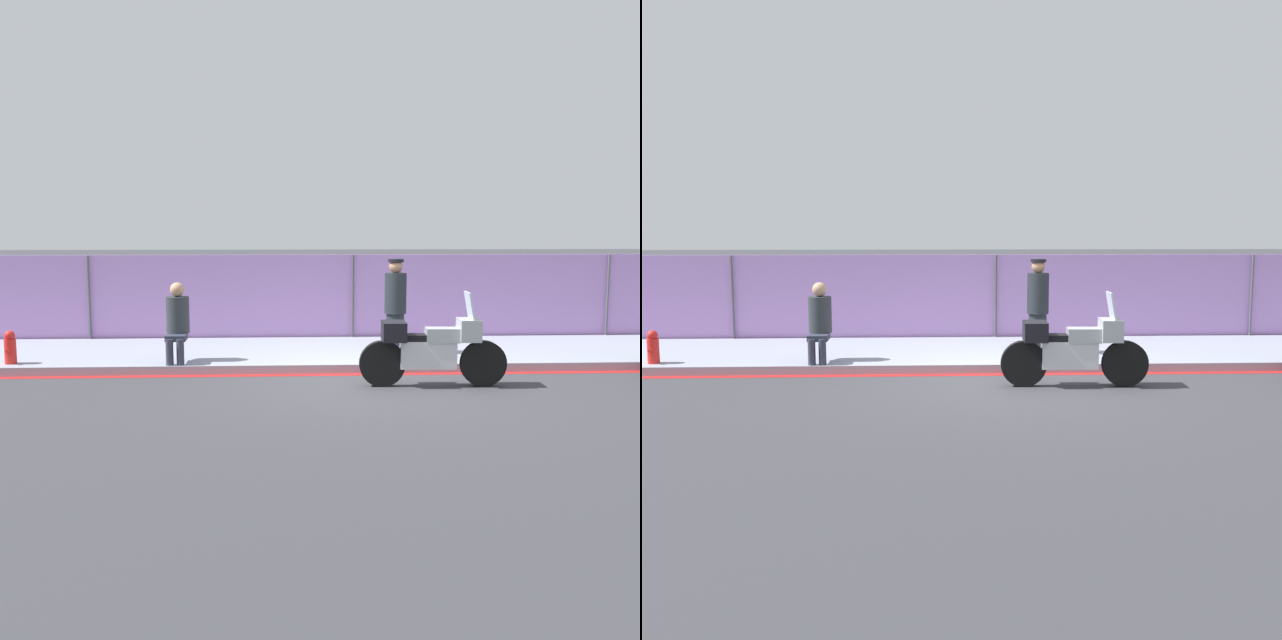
{
  "view_description": "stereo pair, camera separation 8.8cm",
  "coord_description": "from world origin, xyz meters",
  "views": [
    {
      "loc": [
        -1.44,
        -11.58,
        2.53
      ],
      "look_at": [
        -0.83,
        1.01,
        0.89
      ],
      "focal_mm": 42.0,
      "sensor_mm": 36.0,
      "label": 1
    },
    {
      "loc": [
        -1.35,
        -11.58,
        2.53
      ],
      "look_at": [
        -0.83,
        1.01,
        0.89
      ],
      "focal_mm": 42.0,
      "sensor_mm": 36.0,
      "label": 2
    }
  ],
  "objects": [
    {
      "name": "person_seated_on_curb",
      "position": [
        -3.28,
        1.29,
        0.9
      ],
      "size": [
        0.4,
        0.7,
        1.36
      ],
      "color": "#2D3342",
      "rests_on": "sidewalk"
    },
    {
      "name": "storefront_fence",
      "position": [
        0.0,
        4.02,
        0.94
      ],
      "size": [
        38.39,
        0.17,
        1.87
      ],
      "color": "#AD7FC6",
      "rests_on": "ground_plane"
    },
    {
      "name": "fire_hydrant",
      "position": [
        -6.09,
        1.2,
        0.43
      ],
      "size": [
        0.2,
        0.25,
        0.57
      ],
      "color": "red",
      "rests_on": "sidewalk"
    },
    {
      "name": "motorcycle",
      "position": [
        0.85,
        -0.23,
        0.6
      ],
      "size": [
        2.3,
        0.55,
        1.48
      ],
      "rotation": [
        0.0,
        0.0,
        -0.04
      ],
      "color": "black",
      "rests_on": "ground_plane"
    },
    {
      "name": "curb_paint_stripe",
      "position": [
        0.0,
        0.72,
        0.0
      ],
      "size": [
        40.41,
        0.18,
        0.01
      ],
      "color": "red",
      "rests_on": "ground_plane"
    },
    {
      "name": "officer_standing",
      "position": [
        0.6,
        1.92,
        1.03
      ],
      "size": [
        0.4,
        0.4,
        1.73
      ],
      "color": "#1E2328",
      "rests_on": "sidewalk"
    },
    {
      "name": "sidewalk",
      "position": [
        0.0,
        2.37,
        0.08
      ],
      "size": [
        40.41,
        3.12,
        0.15
      ],
      "color": "#8E93A3",
      "rests_on": "ground_plane"
    },
    {
      "name": "ground_plane",
      "position": [
        0.0,
        0.0,
        0.0
      ],
      "size": [
        120.0,
        120.0,
        0.0
      ],
      "primitive_type": "plane",
      "color": "#38383D"
    }
  ]
}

